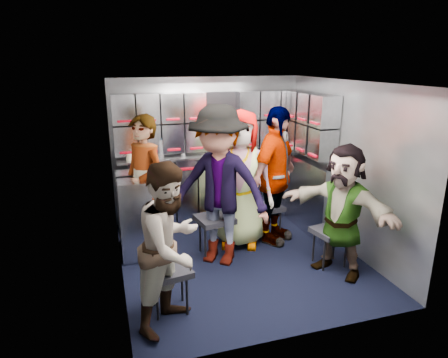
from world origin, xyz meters
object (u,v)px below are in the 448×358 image
object	(u,v)px
jump_seat_near_right	(331,233)
attendant_arc_d	(275,176)
attendant_standing	(145,186)
attendant_arc_e	(342,211)
jump_seat_near_left	(169,273)
jump_seat_mid_left	(215,221)
attendant_arc_a	(171,246)
jump_seat_center	(235,212)
attendant_arc_c	(240,180)
attendant_arc_b	(219,187)
jump_seat_mid_right	(268,209)

from	to	relation	value
jump_seat_near_right	attendant_arc_d	world-z (taller)	attendant_arc_d
attendant_standing	attendant_arc_e	size ratio (longest dim) A/B	1.16
jump_seat_near_left	attendant_arc_d	distance (m)	2.01
jump_seat_mid_left	attendant_arc_a	xyz separation A→B (m)	(-0.73, -1.18, 0.33)
jump_seat_mid_left	attendant_arc_a	bearing A→B (deg)	-121.71
attendant_arc_e	jump_seat_center	bearing A→B (deg)	-174.05
attendant_arc_a	attendant_arc_d	distance (m)	2.07
attendant_standing	attendant_arc_d	bearing A→B (deg)	51.60
attendant_standing	attendant_arc_e	distance (m)	2.31
attendant_arc_d	jump_seat_center	bearing A→B (deg)	113.41
attendant_standing	attendant_arc_c	distance (m)	1.18
jump_seat_near_left	attendant_arc_c	size ratio (longest dim) A/B	0.26
attendant_standing	attendant_arc_b	xyz separation A→B (m)	(0.79, -0.49, 0.07)
attendant_arc_b	attendant_arc_c	distance (m)	0.54
attendant_standing	attendant_arc_b	world-z (taller)	attendant_arc_b
attendant_arc_b	attendant_arc_d	bearing A→B (deg)	58.97
jump_seat_center	attendant_arc_e	size ratio (longest dim) A/B	0.28
jump_seat_near_right	jump_seat_near_left	bearing A→B (deg)	-169.76
jump_seat_mid_left	attendant_arc_e	size ratio (longest dim) A/B	0.33
attendant_arc_a	jump_seat_mid_right	bearing A→B (deg)	-1.39
attendant_arc_d	attendant_arc_c	bearing A→B (deg)	133.98
jump_seat_near_left	attendant_arc_a	size ratio (longest dim) A/B	0.29
jump_seat_near_left	attendant_arc_e	distance (m)	1.99
jump_seat_mid_left	jump_seat_mid_right	size ratio (longest dim) A/B	1.15
attendant_arc_a	jump_seat_center	bearing A→B (deg)	9.10
jump_seat_near_right	attendant_arc_c	distance (m)	1.27
jump_seat_center	attendant_arc_c	distance (m)	0.54
attendant_arc_a	jump_seat_mid_left	bearing A→B (deg)	13.18
jump_seat_near_right	attendant_arc_c	world-z (taller)	attendant_arc_c
jump_seat_mid_left	attendant_arc_c	distance (m)	0.62
jump_seat_mid_left	attendant_arc_d	xyz separation A→B (m)	(0.85, 0.15, 0.45)
jump_seat_center	attendant_arc_e	xyz separation A→B (m)	(0.83, -1.20, 0.38)
jump_seat_center	jump_seat_near_right	xyz separation A→B (m)	(0.83, -1.02, 0.03)
jump_seat_mid_left	attendant_standing	world-z (taller)	attendant_standing
jump_seat_mid_left	jump_seat_near_left	bearing A→B (deg)	-126.10
attendant_arc_c	jump_seat_near_left	bearing A→B (deg)	-111.44
jump_seat_center	attendant_arc_e	distance (m)	1.51
jump_seat_mid_left	jump_seat_center	world-z (taller)	jump_seat_mid_left
jump_seat_center	attendant_arc_a	size ratio (longest dim) A/B	0.27
attendant_arc_e	attendant_arc_c	bearing A→B (deg)	-169.59
attendant_arc_b	attendant_arc_d	world-z (taller)	attendant_arc_b
jump_seat_mid_left	attendant_arc_c	bearing A→B (deg)	26.34
jump_seat_near_left	jump_seat_near_right	distance (m)	1.98
attendant_arc_e	jump_seat_mid_right	bearing A→B (deg)	169.11
attendant_arc_b	attendant_standing	bearing A→B (deg)	-174.22
jump_seat_center	jump_seat_near_right	bearing A→B (deg)	-50.99
jump_seat_mid_right	attendant_arc_d	bearing A→B (deg)	-90.00
jump_seat_near_left	jump_seat_near_right	size ratio (longest dim) A/B	1.00
jump_seat_center	jump_seat_near_left	bearing A→B (deg)	-129.19
jump_seat_center	attendant_arc_b	bearing A→B (deg)	-125.23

